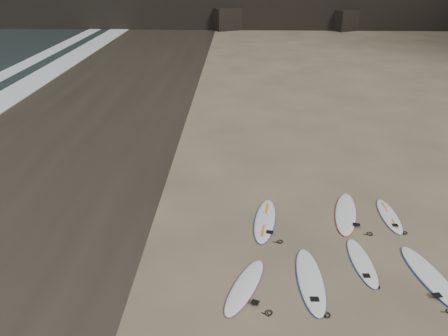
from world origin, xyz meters
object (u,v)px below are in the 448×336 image
object	(u,v)px
surfboard_0	(245,286)
surfboard_2	(362,262)
surfboard_3	(431,277)
surfboard_5	(265,220)
surfboard_1	(310,280)
surfboard_7	(389,216)
surfboard_6	(346,213)

from	to	relation	value
surfboard_0	surfboard_2	distance (m)	3.53
surfboard_0	surfboard_3	world-z (taller)	surfboard_3
surfboard_0	surfboard_2	world-z (taller)	surfboard_0
surfboard_3	surfboard_5	world-z (taller)	surfboard_3
surfboard_1	surfboard_7	xyz separation A→B (m)	(3.11, 3.33, -0.01)
surfboard_0	surfboard_6	world-z (taller)	surfboard_6
surfboard_0	surfboard_5	size ratio (longest dim) A/B	0.89
surfboard_6	surfboard_7	distance (m)	1.43
surfboard_2	surfboard_1	bearing A→B (deg)	-155.83
surfboard_2	surfboard_5	size ratio (longest dim) A/B	0.84
surfboard_0	surfboard_7	xyz separation A→B (m)	(4.88, 3.63, -0.00)
surfboard_3	surfboard_1	bearing A→B (deg)	172.81
surfboard_3	surfboard_6	distance (m)	3.58
surfboard_7	surfboard_5	bearing A→B (deg)	-174.65
surfboard_5	surfboard_7	distance (m)	4.20
surfboard_2	surfboard_3	size ratio (longest dim) A/B	0.81
surfboard_0	surfboard_5	world-z (taller)	surfboard_5
surfboard_2	surfboard_7	world-z (taller)	surfboard_2
surfboard_7	surfboard_3	bearing A→B (deg)	-87.20
surfboard_6	surfboard_7	xyz separation A→B (m)	(1.43, -0.11, -0.01)
surfboard_1	surfboard_2	size ratio (longest dim) A/B	1.22
surfboard_5	surfboard_6	size ratio (longest dim) A/B	0.96
surfboard_6	surfboard_1	bearing A→B (deg)	-103.11
surfboard_0	surfboard_1	xyz separation A→B (m)	(1.76, 0.30, 0.01)
surfboard_1	surfboard_2	world-z (taller)	surfboard_1
surfboard_2	surfboard_5	distance (m)	3.37
surfboard_3	surfboard_7	bearing A→B (deg)	81.81
surfboard_0	surfboard_7	distance (m)	6.08
surfboard_2	surfboard_5	xyz separation A→B (m)	(-2.64, 2.09, 0.01)
surfboard_3	surfboard_6	size ratio (longest dim) A/B	1.00
surfboard_5	surfboard_7	bearing A→B (deg)	14.02
surfboard_3	surfboard_5	size ratio (longest dim) A/B	1.04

